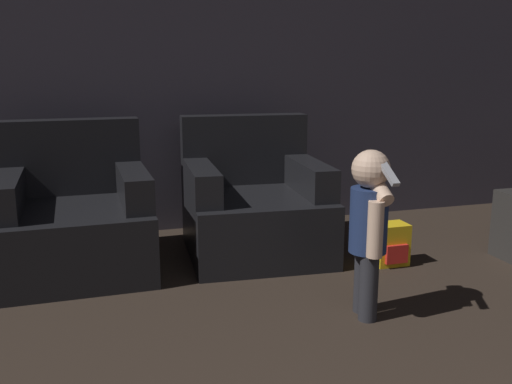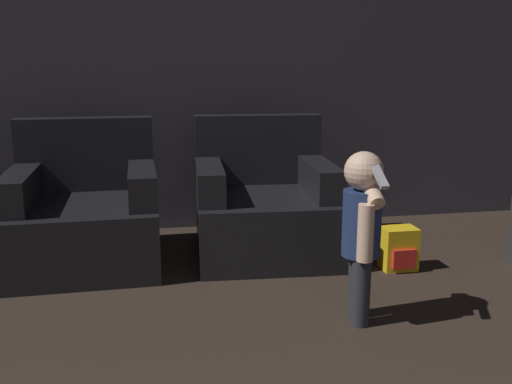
{
  "view_description": "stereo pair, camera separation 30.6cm",
  "coord_description": "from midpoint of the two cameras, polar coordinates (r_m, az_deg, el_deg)",
  "views": [
    {
      "loc": [
        -0.78,
        0.37,
        1.2
      ],
      "look_at": [
        0.08,
        3.23,
        0.53
      ],
      "focal_mm": 40.0,
      "sensor_mm": 36.0,
      "label": 1
    },
    {
      "loc": [
        -0.48,
        0.29,
        1.2
      ],
      "look_at": [
        0.08,
        3.23,
        0.53
      ],
      "focal_mm": 40.0,
      "sensor_mm": 36.0,
      "label": 2
    }
  ],
  "objects": [
    {
      "name": "person_toddler",
      "position": [
        2.71,
        8.13,
        -2.88
      ],
      "size": [
        0.18,
        0.32,
        0.82
      ],
      "rotation": [
        0.0,
        0.0,
        -1.78
      ],
      "color": "#28282D",
      "rests_on": "ground_plane"
    },
    {
      "name": "wall_back",
      "position": [
        4.22,
        -8.33,
        13.81
      ],
      "size": [
        8.4,
        0.05,
        2.6
      ],
      "color": "#3D3842",
      "rests_on": "ground_plane"
    },
    {
      "name": "toy_backpack",
      "position": [
        3.56,
        10.91,
        -5.21
      ],
      "size": [
        0.2,
        0.17,
        0.26
      ],
      "color": "yellow",
      "rests_on": "ground_plane"
    },
    {
      "name": "armchair_left",
      "position": [
        3.61,
        -20.06,
        -2.67
      ],
      "size": [
        0.88,
        0.91,
        0.87
      ],
      "rotation": [
        0.0,
        0.0,
        0.02
      ],
      "color": "black",
      "rests_on": "ground_plane"
    },
    {
      "name": "armchair_right",
      "position": [
        3.71,
        -2.57,
        -1.51
      ],
      "size": [
        0.92,
        0.95,
        0.87
      ],
      "rotation": [
        0.0,
        0.0,
        -0.07
      ],
      "color": "black",
      "rests_on": "ground_plane"
    }
  ]
}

